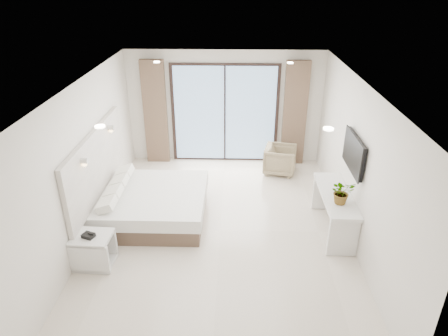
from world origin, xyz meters
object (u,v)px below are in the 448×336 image
Objects in this scene: bed at (152,204)px; nightstand at (94,250)px; console_desk at (335,204)px; armchair at (280,158)px.

bed is 3.16× the size of nightstand.
console_desk reaches higher than armchair.
armchair is (2.63, 2.01, 0.06)m from bed.
console_desk is at bearing -5.39° from bed.
bed reaches higher than nightstand.
bed is 1.22× the size of console_desk.
console_desk is (3.36, -0.32, 0.27)m from bed.
bed is at bearing 67.12° from nightstand.
bed is 3.31m from armchair.
armchair reaches higher than nightstand.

